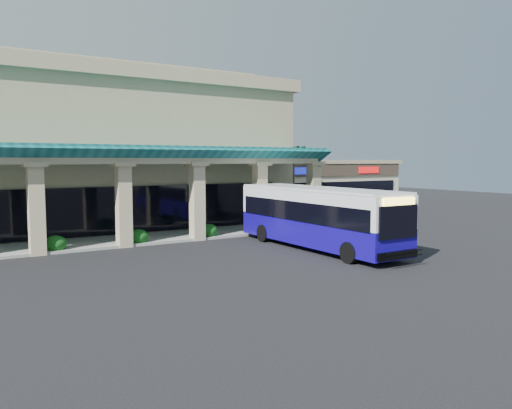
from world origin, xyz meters
TOP-DOWN VIEW (x-y plane):
  - ground at (0.00, 0.00)m, footprint 110.00×110.00m
  - main_building at (-8.00, 16.00)m, footprint 30.80×14.80m
  - arcade at (-8.00, 6.80)m, footprint 30.00×6.20m
  - strip_mall at (18.00, 24.00)m, footprint 22.50×12.50m
  - palm_0 at (8.50, 11.00)m, footprint 2.40×2.40m
  - palm_1 at (9.50, 14.00)m, footprint 2.40×2.40m
  - broadleaf_tree at (7.50, 19.00)m, footprint 2.60×2.60m
  - transit_bus at (1.24, -1.00)m, footprint 2.91×12.01m
  - pedestrian at (5.21, -0.09)m, footprint 0.82×0.85m
  - car_white at (14.11, 14.65)m, footprint 2.94×4.58m
  - car_red at (16.93, 14.68)m, footprint 3.67×5.80m
  - car_gray at (19.47, 13.65)m, footprint 3.37×5.09m

SIDE VIEW (x-z plane):
  - ground at x=0.00m, z-range 0.00..0.00m
  - car_gray at x=19.47m, z-range 0.00..1.30m
  - car_white at x=14.11m, z-range 0.00..1.43m
  - car_red at x=16.93m, z-range 0.00..1.56m
  - pedestrian at x=5.21m, z-range 0.00..1.96m
  - transit_bus at x=1.24m, z-range 0.00..3.35m
  - broadleaf_tree at x=7.50m, z-range 0.00..4.81m
  - strip_mall at x=18.00m, z-range 0.00..4.90m
  - arcade at x=-8.00m, z-range 0.00..5.70m
  - palm_1 at x=9.50m, z-range 0.00..5.80m
  - palm_0 at x=8.50m, z-range 0.00..6.60m
  - main_building at x=-8.00m, z-range 0.00..11.35m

